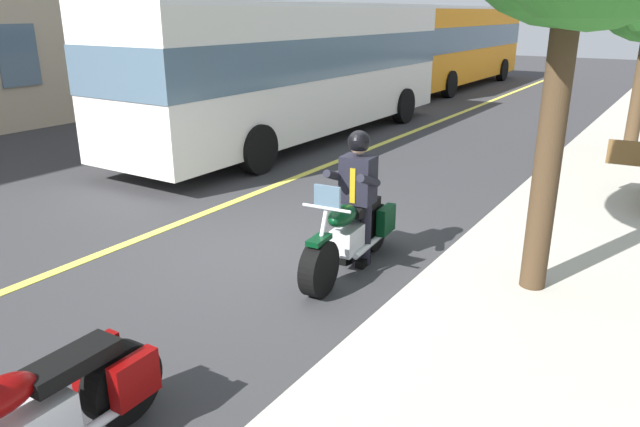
{
  "coord_description": "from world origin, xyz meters",
  "views": [
    {
      "loc": [
        6.0,
        4.46,
        3.1
      ],
      "look_at": [
        0.26,
        0.75,
        0.75
      ],
      "focal_mm": 33.0,
      "sensor_mm": 36.0,
      "label": 1
    }
  ],
  "objects": [
    {
      "name": "motorcycle_main",
      "position": [
        0.02,
        1.05,
        0.45
      ],
      "size": [
        2.22,
        0.72,
        1.26
      ],
      "color": "black",
      "rests_on": "ground_plane"
    },
    {
      "name": "lane_center_stripe",
      "position": [
        0.0,
        -2.0,
        0.01
      ],
      "size": [
        60.0,
        0.16,
        0.01
      ],
      "primitive_type": "cube",
      "color": "#E5DB4C",
      "rests_on": "ground_plane"
    },
    {
      "name": "motorcycle_parked",
      "position": [
        4.24,
        1.02,
        0.45
      ],
      "size": [
        2.21,
        0.61,
        1.26
      ],
      "color": "black",
      "rests_on": "ground_plane"
    },
    {
      "name": "ground_plane",
      "position": [
        0.0,
        0.0,
        0.0
      ],
      "size": [
        80.0,
        80.0,
        0.0
      ],
      "primitive_type": "plane",
      "color": "#333335"
    },
    {
      "name": "bus_far",
      "position": [
        -6.21,
        -4.03,
        1.87
      ],
      "size": [
        11.05,
        2.7,
        3.3
      ],
      "color": "white",
      "rests_on": "ground_plane"
    },
    {
      "name": "bus_near",
      "position": [
        -18.87,
        -4.87,
        1.87
      ],
      "size": [
        11.05,
        2.7,
        3.3
      ],
      "color": "orange",
      "rests_on": "ground_plane"
    },
    {
      "name": "rider_main",
      "position": [
        -0.17,
        1.03,
        1.04
      ],
      "size": [
        0.66,
        0.59,
        1.74
      ],
      "color": "black",
      "rests_on": "ground_plane"
    }
  ]
}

